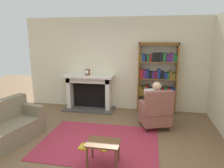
% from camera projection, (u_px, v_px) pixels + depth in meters
% --- Properties ---
extents(ground, '(14.00, 14.00, 0.00)m').
position_uv_depth(ground, '(95.00, 150.00, 4.02)').
color(ground, brown).
extents(back_wall, '(5.60, 0.10, 2.70)m').
position_uv_depth(back_wall, '(117.00, 64.00, 6.16)').
color(back_wall, beige).
rests_on(back_wall, ground).
extents(area_rug, '(2.40, 1.80, 0.01)m').
position_uv_depth(area_rug, '(99.00, 142.00, 4.31)').
color(area_rug, '#9B2A3E').
rests_on(area_rug, ground).
extents(fireplace, '(1.50, 0.64, 1.05)m').
position_uv_depth(fireplace, '(90.00, 91.00, 6.24)').
color(fireplace, '#4C4742').
rests_on(fireplace, ground).
extents(mantel_clock, '(0.14, 0.14, 0.17)m').
position_uv_depth(mantel_clock, '(88.00, 72.00, 6.02)').
color(mantel_clock, brown).
rests_on(mantel_clock, fireplace).
extents(bookshelf, '(1.07, 0.32, 2.00)m').
position_uv_depth(bookshelf, '(157.00, 79.00, 5.82)').
color(bookshelf, brown).
rests_on(bookshelf, ground).
extents(armchair_reading, '(0.81, 0.80, 0.97)m').
position_uv_depth(armchair_reading, '(156.00, 112.00, 4.86)').
color(armchair_reading, '#331E14').
rests_on(armchair_reading, ground).
extents(seated_reader, '(0.48, 0.59, 1.14)m').
position_uv_depth(seated_reader, '(154.00, 102.00, 4.93)').
color(seated_reader, white).
rests_on(seated_reader, ground).
extents(sofa_floral, '(1.07, 1.82, 0.85)m').
position_uv_depth(sofa_floral, '(0.00, 130.00, 4.14)').
color(sofa_floral, '#786D54').
rests_on(sofa_floral, ground).
extents(side_table, '(0.56, 0.39, 0.43)m').
position_uv_depth(side_table, '(103.00, 146.00, 3.48)').
color(side_table, brown).
rests_on(side_table, ground).
extents(scattered_books, '(0.72, 0.56, 0.04)m').
position_uv_depth(scattered_books, '(99.00, 145.00, 4.15)').
color(scattered_books, gold).
rests_on(scattered_books, area_rug).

